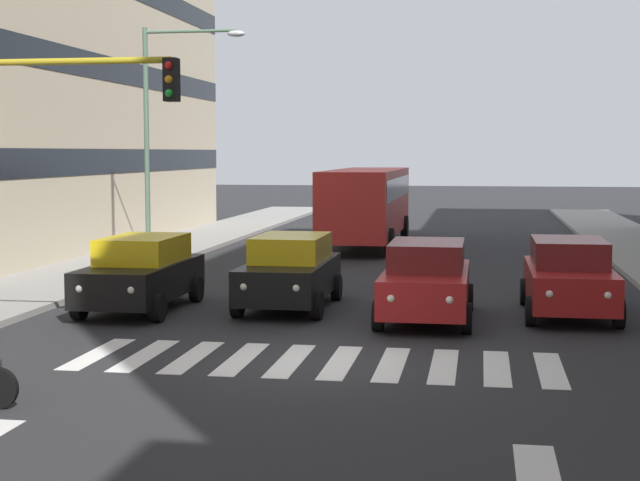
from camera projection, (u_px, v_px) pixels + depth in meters
ground_plane at (315, 361)px, 17.12m from camera, size 180.00×180.00×0.00m
crosswalk_markings at (315, 361)px, 17.12m from camera, size 8.55×2.80×0.01m
lane_arrow_0 at (538, 473)px, 11.14m from camera, size 0.50×2.20×0.01m
car_0 at (569, 277)px, 21.87m from camera, size 2.02×4.44×1.72m
car_1 at (426, 280)px, 21.27m from camera, size 2.02×4.44×1.72m
car_2 at (290, 271)px, 22.91m from camera, size 2.02×4.44×1.72m
car_3 at (141, 272)px, 22.61m from camera, size 2.02×4.44×1.72m
bus_behind_traffic at (367, 199)px, 38.09m from camera, size 2.78×10.50×3.00m
traffic_light_gantry at (21, 151)px, 17.67m from camera, size 4.30×0.36×5.50m
street_lamp_right at (163, 119)px, 30.65m from camera, size 3.31×0.28×7.43m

